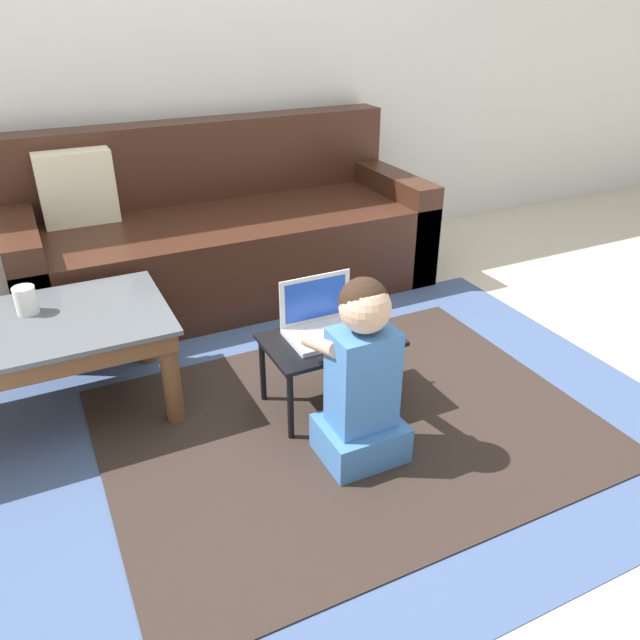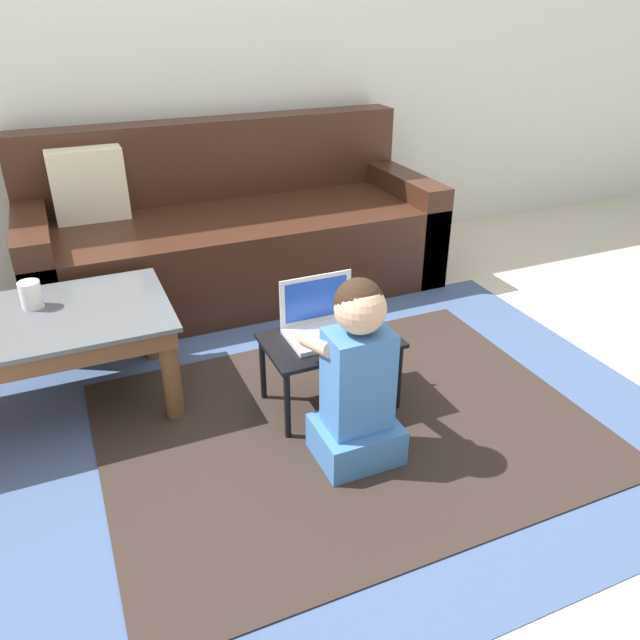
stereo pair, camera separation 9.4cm
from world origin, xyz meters
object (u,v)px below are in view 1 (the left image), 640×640
Objects in this scene: person_seated at (362,377)px; cup_on_table at (26,300)px; couch at (223,237)px; coffee_table at (36,339)px; laptop_desk at (330,347)px; computer_mouse at (376,323)px; laptop at (324,326)px.

person_seated is 1.30m from cup_on_table.
couch reaches higher than coffee_table.
cup_on_table is at bearing 139.63° from person_seated.
laptop_desk is 0.21m from computer_mouse.
couch reaches higher than person_seated.
cup_on_table is (-0.98, 0.84, 0.14)m from person_seated.
laptop_desk is at bearing -74.40° from laptop.
coffee_table is at bearing -87.15° from cup_on_table.
laptop is 0.43× the size of person_seated.
cup_on_table reaches higher than coffee_table.
laptop is at bearing 168.92° from computer_mouse.
cup_on_table is at bearing 157.44° from computer_mouse.
coffee_table is 9.20× the size of cup_on_table.
coffee_table is (-1.01, -0.86, 0.04)m from couch.
laptop is (0.01, -1.23, 0.04)m from couch.
computer_mouse is at bearing -18.76° from coffee_table.
computer_mouse is 0.14× the size of person_seated.
laptop reaches higher than coffee_table.
couch is 1.29m from computer_mouse.
cup_on_table is at bearing 153.79° from laptop_desk.
computer_mouse is 1.34m from cup_on_table.
computer_mouse is (0.20, -0.00, 0.06)m from laptop_desk.
laptop is at bearing 84.12° from person_seated.
laptop reaches higher than computer_mouse.
laptop_desk is 4.88× the size of cup_on_table.
cup_on_table reaches higher than computer_mouse.
laptop_desk is (0.02, -1.27, -0.03)m from couch.
couch is 22.82× the size of computer_mouse.
cup_on_table is at bearing 155.25° from laptop.
couch is 2.22× the size of coffee_table.
computer_mouse is at bearing -22.56° from cup_on_table.
laptop_desk is at bearing -26.21° from cup_on_table.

